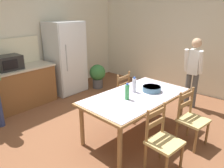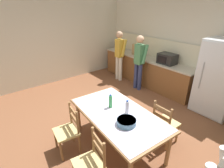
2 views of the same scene
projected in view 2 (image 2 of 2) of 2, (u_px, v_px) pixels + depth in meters
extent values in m
plane|color=brown|center=(117.00, 124.00, 4.05)|extent=(8.32, 8.32, 0.00)
cube|color=beige|center=(190.00, 45.00, 4.93)|extent=(6.52, 0.12, 2.90)
cube|color=beige|center=(54.00, 39.00, 5.74)|extent=(0.12, 5.20, 2.90)
cube|color=brown|center=(145.00, 71.00, 5.95)|extent=(3.44, 0.62, 0.87)
cube|color=#B2A893|center=(146.00, 58.00, 5.76)|extent=(3.48, 0.66, 0.04)
cube|color=#B7BCC1|center=(130.00, 53.00, 6.31)|extent=(0.52, 0.38, 0.02)
cube|color=beige|center=(154.00, 47.00, 5.80)|extent=(3.44, 0.03, 0.60)
cube|color=silver|center=(219.00, 79.00, 4.12)|extent=(0.86, 0.68, 1.83)
cube|color=silver|center=(212.00, 83.00, 3.92)|extent=(0.83, 0.02, 1.75)
cylinder|color=#A5AAB2|center=(201.00, 76.00, 4.05)|extent=(0.02, 0.02, 0.64)
cube|color=black|center=(167.00, 59.00, 5.11)|extent=(0.50, 0.38, 0.30)
cube|color=black|center=(162.00, 59.00, 5.03)|extent=(0.30, 0.01, 0.19)
cube|color=tan|center=(136.00, 49.00, 5.99)|extent=(0.24, 0.16, 0.36)
cylinder|color=olive|center=(78.00, 116.00, 3.72)|extent=(0.07, 0.07, 0.71)
cylinder|color=olive|center=(110.00, 104.00, 4.14)|extent=(0.07, 0.07, 0.71)
cylinder|color=olive|center=(168.00, 149.00, 2.87)|extent=(0.07, 0.07, 0.71)
cube|color=olive|center=(118.00, 114.00, 3.14)|extent=(1.96, 1.15, 0.04)
cube|color=#B7B2CC|center=(118.00, 113.00, 3.13)|extent=(1.89, 1.10, 0.01)
cylinder|color=green|center=(110.00, 102.00, 3.25)|extent=(0.07, 0.07, 0.24)
cylinder|color=#2D51B2|center=(110.00, 95.00, 3.19)|extent=(0.04, 0.04, 0.03)
cylinder|color=silver|center=(127.00, 107.00, 3.07)|extent=(0.07, 0.07, 0.24)
cylinder|color=#2D51B2|center=(127.00, 101.00, 3.01)|extent=(0.04, 0.04, 0.03)
cylinder|color=slate|center=(126.00, 122.00, 2.82)|extent=(0.32, 0.32, 0.09)
cylinder|color=slate|center=(127.00, 120.00, 2.80)|extent=(0.31, 0.31, 0.02)
cylinder|color=olive|center=(95.00, 162.00, 2.82)|extent=(0.04, 0.04, 0.41)
cube|color=tan|center=(88.00, 165.00, 2.51)|extent=(0.48, 0.46, 0.04)
cylinder|color=olive|center=(93.00, 140.00, 2.62)|extent=(0.04, 0.04, 0.46)
cylinder|color=olive|center=(104.00, 156.00, 2.34)|extent=(0.04, 0.04, 0.46)
cube|color=olive|center=(98.00, 140.00, 2.43)|extent=(0.36, 0.08, 0.07)
cube|color=olive|center=(98.00, 149.00, 2.49)|extent=(0.36, 0.08, 0.07)
cylinder|color=olive|center=(56.00, 139.00, 3.30)|extent=(0.04, 0.04, 0.41)
cylinder|color=olive|center=(61.00, 152.00, 3.02)|extent=(0.04, 0.04, 0.41)
cylinder|color=olive|center=(73.00, 133.00, 3.46)|extent=(0.04, 0.04, 0.41)
cylinder|color=olive|center=(80.00, 144.00, 3.18)|extent=(0.04, 0.04, 0.41)
cube|color=tan|center=(66.00, 132.00, 3.15)|extent=(0.47, 0.45, 0.04)
cylinder|color=olive|center=(70.00, 113.00, 3.26)|extent=(0.04, 0.04, 0.46)
cylinder|color=olive|center=(78.00, 123.00, 2.98)|extent=(0.04, 0.04, 0.46)
cube|color=olive|center=(73.00, 112.00, 3.07)|extent=(0.36, 0.07, 0.07)
cube|color=olive|center=(74.00, 119.00, 3.13)|extent=(0.36, 0.07, 0.07)
cylinder|color=olive|center=(177.00, 134.00, 3.44)|extent=(0.04, 0.04, 0.41)
cylinder|color=olive|center=(162.00, 124.00, 3.70)|extent=(0.04, 0.04, 0.41)
cylinder|color=olive|center=(167.00, 141.00, 3.25)|extent=(0.04, 0.04, 0.41)
cylinder|color=olive|center=(152.00, 131.00, 3.51)|extent=(0.04, 0.04, 0.41)
cube|color=tan|center=(166.00, 123.00, 3.38)|extent=(0.42, 0.41, 0.04)
cylinder|color=olive|center=(170.00, 120.00, 3.05)|extent=(0.04, 0.04, 0.46)
cylinder|color=olive|center=(154.00, 111.00, 3.31)|extent=(0.04, 0.04, 0.46)
cube|color=olive|center=(163.00, 110.00, 3.12)|extent=(0.36, 0.03, 0.07)
cube|color=olive|center=(162.00, 117.00, 3.19)|extent=(0.36, 0.03, 0.07)
cylinder|color=silver|center=(117.00, 68.00, 6.26)|extent=(0.13, 0.13, 0.85)
cylinder|color=silver|center=(120.00, 69.00, 6.15)|extent=(0.13, 0.13, 0.85)
cube|color=gold|center=(119.00, 48.00, 5.90)|extent=(0.24, 0.19, 0.60)
sphere|color=tan|center=(119.00, 35.00, 5.71)|extent=(0.23, 0.23, 0.23)
cylinder|color=gold|center=(118.00, 46.00, 6.04)|extent=(0.10, 0.23, 0.57)
cylinder|color=gold|center=(124.00, 48.00, 5.81)|extent=(0.10, 0.23, 0.57)
cylinder|color=navy|center=(136.00, 76.00, 5.58)|extent=(0.13, 0.13, 0.84)
cylinder|color=navy|center=(140.00, 77.00, 5.47)|extent=(0.13, 0.13, 0.84)
cube|color=#478456|center=(139.00, 54.00, 5.22)|extent=(0.24, 0.19, 0.60)
sphere|color=tan|center=(140.00, 39.00, 5.03)|extent=(0.22, 0.22, 0.22)
cylinder|color=#478456|center=(137.00, 52.00, 5.36)|extent=(0.09, 0.23, 0.57)
cylinder|color=#478456|center=(145.00, 54.00, 5.13)|extent=(0.09, 0.23, 0.57)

